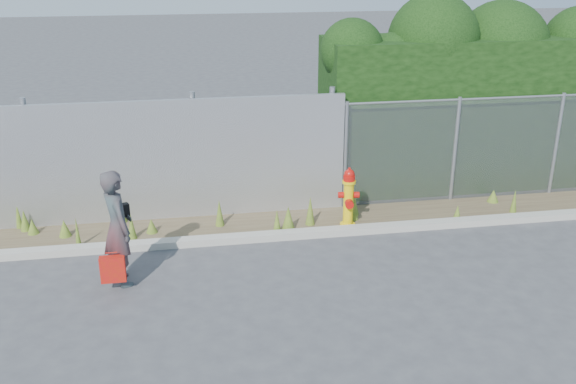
{
  "coord_description": "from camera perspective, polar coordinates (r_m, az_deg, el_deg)",
  "views": [
    {
      "loc": [
        -1.89,
        -7.98,
        4.68
      ],
      "look_at": [
        -0.3,
        1.4,
        1.0
      ],
      "focal_mm": 40.0,
      "sensor_mm": 36.0,
      "label": 1
    }
  ],
  "objects": [
    {
      "name": "hedge",
      "position": [
        13.88,
        18.29,
        9.2
      ],
      "size": [
        7.46,
        1.92,
        3.84
      ],
      "color": "black",
      "rests_on": "ground"
    },
    {
      "name": "ground",
      "position": [
        9.44,
        3.25,
        -8.6
      ],
      "size": [
        80.0,
        80.0,
        0.0
      ],
      "primitive_type": "plane",
      "color": "#3E3E41",
      "rests_on": "ground"
    },
    {
      "name": "weed_strip",
      "position": [
        11.46,
        -2.34,
        -2.25
      ],
      "size": [
        16.0,
        1.32,
        0.54
      ],
      "color": "brown",
      "rests_on": "ground"
    },
    {
      "name": "curb",
      "position": [
        10.98,
        1.2,
        -3.74
      ],
      "size": [
        16.0,
        0.22,
        0.12
      ],
      "primitive_type": "cube",
      "color": "#9A978B",
      "rests_on": "ground"
    },
    {
      "name": "chainlink_fence",
      "position": [
        13.1,
        18.82,
        3.82
      ],
      "size": [
        6.5,
        0.07,
        2.05
      ],
      "color": "gray",
      "rests_on": "ground"
    },
    {
      "name": "corrugated_fence",
      "position": [
        11.63,
        -15.84,
        2.41
      ],
      "size": [
        8.5,
        0.21,
        2.3
      ],
      "color": "#A6A7AD",
      "rests_on": "ground"
    },
    {
      "name": "red_tote_bag",
      "position": [
        9.51,
        -15.31,
        -6.62
      ],
      "size": [
        0.35,
        0.13,
        0.46
      ],
      "rotation": [
        0.0,
        0.0,
        0.01
      ],
      "color": "#AC2409"
    },
    {
      "name": "black_shoulder_bag",
      "position": [
        9.58,
        -14.68,
        -1.62
      ],
      "size": [
        0.25,
        0.1,
        0.19
      ],
      "rotation": [
        0.0,
        0.0,
        0.41
      ],
      "color": "black"
    },
    {
      "name": "fire_hydrant",
      "position": [
        11.24,
        5.41,
        -0.59
      ],
      "size": [
        0.37,
        0.33,
        1.1
      ],
      "rotation": [
        0.0,
        0.0,
        -0.15
      ],
      "color": "yellow",
      "rests_on": "ground"
    },
    {
      "name": "woman",
      "position": [
        9.56,
        -14.9,
        -3.08
      ],
      "size": [
        0.63,
        0.75,
        1.75
      ],
      "primitive_type": "imported",
      "rotation": [
        0.0,
        0.0,
        1.96
      ],
      "color": "#0D5557",
      "rests_on": "ground"
    }
  ]
}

